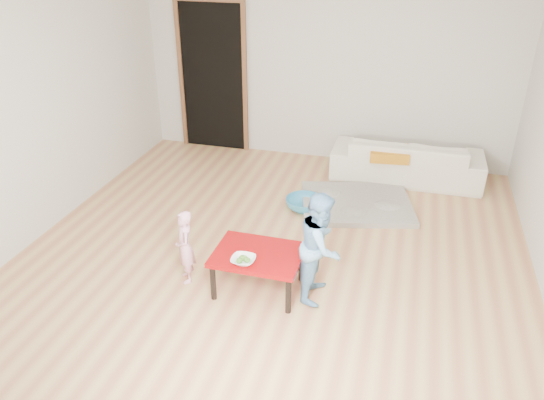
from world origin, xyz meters
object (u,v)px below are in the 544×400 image
at_px(sofa, 407,159).
at_px(child_blue, 321,246).
at_px(basin, 304,204).
at_px(bowl, 243,260).
at_px(child_pink, 185,247).
at_px(red_table, 258,271).

height_order(sofa, child_blue, child_blue).
height_order(child_blue, basin, child_blue).
distance_m(bowl, child_blue, 0.68).
distance_m(bowl, child_pink, 0.63).
bearing_deg(child_blue, basin, 19.85).
distance_m(sofa, bowl, 3.21).
distance_m(red_table, basin, 1.61).
xyz_separation_m(red_table, basin, (0.08, 1.60, -0.13)).
bearing_deg(bowl, red_table, 66.66).
bearing_deg(red_table, bowl, -113.34).
bearing_deg(red_table, sofa, 67.24).
bearing_deg(basin, sofa, 47.15).
distance_m(child_pink, basin, 1.83).
bearing_deg(basin, child_pink, -114.92).
bearing_deg(bowl, sofa, 67.21).
height_order(child_pink, child_blue, child_blue).
bearing_deg(red_table, child_pink, -177.06).
xyz_separation_m(sofa, basin, (-1.09, -1.17, -0.21)).
relative_size(red_table, bowl, 3.76).
bearing_deg(red_table, child_blue, 8.48).
bearing_deg(sofa, red_table, 66.85).
relative_size(bowl, child_blue, 0.21).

